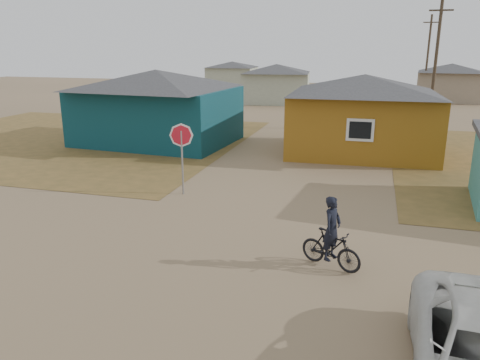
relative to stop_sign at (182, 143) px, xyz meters
name	(u,v)px	position (x,y,z in m)	size (l,w,h in m)	color
ground	(236,265)	(3.48, -4.99, -1.91)	(120.00, 120.00, 0.00)	#8B7050
grass_nw	(69,139)	(-10.52, 8.01, -1.90)	(20.00, 18.00, 0.00)	brown
house_teal	(157,106)	(-5.02, 8.51, 0.15)	(8.93, 7.08, 4.00)	#0B333C
house_yellow	(363,113)	(5.98, 9.01, 0.09)	(7.72, 6.76, 3.90)	#915F16
house_pale_west	(276,83)	(-2.52, 29.01, -0.05)	(7.04, 6.15, 3.60)	#A8AF96
house_beige_east	(450,82)	(13.48, 35.01, -0.05)	(6.95, 6.05, 3.60)	gray
house_pale_north	(232,75)	(-10.52, 41.01, -0.16)	(6.28, 5.81, 3.40)	#A8AF96
utility_pole_near	(435,64)	(9.98, 17.01, 2.23)	(1.40, 0.20, 8.00)	#413427
utility_pole_far	(427,58)	(10.98, 33.01, 2.23)	(1.40, 0.20, 8.00)	#413427
stop_sign	(182,143)	(0.00, 0.00, 0.00)	(0.85, 0.16, 2.61)	gray
cyclist	(331,242)	(5.74, -4.48, -1.25)	(1.65, 1.06, 1.81)	black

